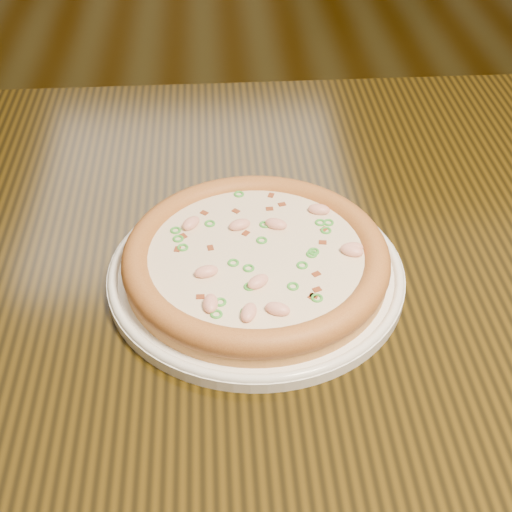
{
  "coord_description": "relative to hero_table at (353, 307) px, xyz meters",
  "views": [
    {
      "loc": [
        0.15,
        -1.37,
        1.25
      ],
      "look_at": [
        0.19,
        -0.81,
        0.78
      ],
      "focal_mm": 50.0,
      "sensor_mm": 36.0,
      "label": 1
    }
  ],
  "objects": [
    {
      "name": "pizza",
      "position": [
        -0.12,
        -0.05,
        0.13
      ],
      "size": [
        0.27,
        0.27,
        0.03
      ],
      "color": "tan",
      "rests_on": "plate"
    },
    {
      "name": "plate",
      "position": [
        -0.12,
        -0.05,
        0.11
      ],
      "size": [
        0.31,
        0.31,
        0.02
      ],
      "color": "white",
      "rests_on": "hero_table"
    },
    {
      "name": "ground",
      "position": [
        -0.31,
        0.76,
        -0.65
      ],
      "size": [
        9.0,
        9.0,
        0.0
      ],
      "primitive_type": "plane",
      "color": "black"
    },
    {
      "name": "hero_table",
      "position": [
        0.0,
        0.0,
        0.0
      ],
      "size": [
        1.2,
        0.8,
        0.75
      ],
      "color": "black",
      "rests_on": "ground"
    }
  ]
}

